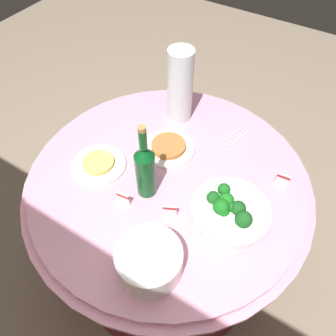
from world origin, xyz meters
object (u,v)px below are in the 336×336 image
(label_placard_front, at_px, (170,210))
(label_placard_rear, at_px, (283,179))
(plate_stack, at_px, (149,261))
(food_plate_noodles, at_px, (99,164))
(decorative_fruit_vase, at_px, (180,88))
(food_plate_peanuts, at_px, (169,147))
(wine_bottle, at_px, (145,169))
(broccoli_bowl, at_px, (229,212))
(serving_tongs, at_px, (236,137))
(label_placard_mid, at_px, (123,198))

(label_placard_front, relative_size, label_placard_rear, 1.00)
(plate_stack, relative_size, food_plate_noodles, 0.95)
(label_placard_front, bearing_deg, food_plate_noodles, -6.98)
(plate_stack, height_order, food_plate_noodles, plate_stack)
(decorative_fruit_vase, relative_size, food_plate_peanuts, 1.55)
(plate_stack, xyz_separation_m, label_placard_rear, (-0.25, -0.55, -0.02))
(wine_bottle, height_order, food_plate_peanuts, wine_bottle)
(food_plate_noodles, bearing_deg, broccoli_bowl, -174.49)
(plate_stack, bearing_deg, broccoli_bowl, -114.12)
(decorative_fruit_vase, distance_m, food_plate_noodles, 0.47)
(serving_tongs, bearing_deg, food_plate_peanuts, 45.31)
(food_plate_noodles, relative_size, label_placard_front, 4.00)
(decorative_fruit_vase, xyz_separation_m, label_placard_mid, (-0.07, 0.52, -0.13))
(plate_stack, height_order, label_placard_rear, plate_stack)
(plate_stack, distance_m, label_placard_mid, 0.28)
(label_placard_front, bearing_deg, plate_stack, 103.73)
(plate_stack, xyz_separation_m, food_plate_peanuts, (0.22, -0.48, -0.04))
(wine_bottle, relative_size, label_placard_front, 6.11)
(plate_stack, height_order, label_placard_mid, plate_stack)
(broccoli_bowl, distance_m, label_placard_front, 0.21)
(serving_tongs, bearing_deg, label_placard_mid, 67.90)
(label_placard_front, bearing_deg, wine_bottle, -19.30)
(serving_tongs, height_order, food_plate_noodles, food_plate_noodles)
(label_placard_rear, bearing_deg, label_placard_front, 49.35)
(decorative_fruit_vase, bearing_deg, label_placard_rear, 166.54)
(label_placard_mid, bearing_deg, serving_tongs, -112.10)
(plate_stack, height_order, serving_tongs, plate_stack)
(broccoli_bowl, distance_m, food_plate_peanuts, 0.40)
(food_plate_noodles, height_order, label_placard_mid, label_placard_mid)
(serving_tongs, relative_size, food_plate_peanuts, 0.75)
(decorative_fruit_vase, bearing_deg, label_placard_mid, 97.36)
(broccoli_bowl, relative_size, label_placard_mid, 5.09)
(broccoli_bowl, bearing_deg, label_placard_mid, 21.72)
(serving_tongs, height_order, food_plate_peanuts, food_plate_peanuts)
(decorative_fruit_vase, xyz_separation_m, label_placard_rear, (-0.54, 0.13, -0.13))
(wine_bottle, xyz_separation_m, label_placard_mid, (0.04, 0.09, -0.10))
(food_plate_peanuts, distance_m, label_placard_mid, 0.32)
(serving_tongs, xyz_separation_m, label_placard_mid, (0.22, 0.54, 0.03))
(wine_bottle, distance_m, decorative_fruit_vase, 0.45)
(broccoli_bowl, bearing_deg, serving_tongs, -70.05)
(broccoli_bowl, xyz_separation_m, label_placard_front, (0.19, 0.10, -0.01))
(food_plate_noodles, height_order, label_placard_front, label_placard_front)
(food_plate_peanuts, bearing_deg, broccoli_bowl, 154.16)
(food_plate_noodles, distance_m, food_plate_peanuts, 0.30)
(food_plate_peanuts, bearing_deg, label_placard_mid, 89.79)
(broccoli_bowl, bearing_deg, food_plate_peanuts, -25.84)
(wine_bottle, distance_m, label_placard_front, 0.17)
(label_placard_front, relative_size, label_placard_mid, 1.00)
(serving_tongs, xyz_separation_m, food_plate_peanuts, (0.22, 0.22, 0.01))
(label_placard_mid, height_order, label_placard_rear, same)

